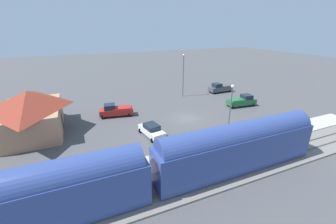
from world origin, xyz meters
name	(u,v)px	position (x,y,z in m)	size (l,w,h in m)	color
ground_plane	(187,118)	(0.00, 0.00, 0.00)	(200.00, 200.00, 0.00)	#4C4C4F
railway_track	(248,164)	(-14.00, 0.00, 0.09)	(4.80, 70.00, 0.30)	slate
platform	(225,146)	(-10.00, 0.00, 0.15)	(3.20, 46.00, 0.30)	#B7B2A8
passenger_train	(150,167)	(-14.00, 11.12, 2.86)	(2.93, 36.49, 4.98)	#33478C
station_building	(31,112)	(4.00, 22.00, 3.17)	(11.71, 7.92, 6.09)	tan
pedestrian_on_platform	(283,128)	(-10.76, -8.73, 1.28)	(0.36, 0.36, 1.71)	#23284C
sedan_white	(152,130)	(-3.48, 7.31, 0.88)	(4.76, 2.86, 1.74)	white
pickup_charcoal	(220,88)	(10.57, -14.11, 1.03)	(2.00, 5.41, 2.14)	#47494F
pickup_red	(116,110)	(5.65, 10.39, 1.03)	(2.84, 5.65, 2.14)	red
pickup_green	(242,101)	(1.20, -12.21, 1.03)	(2.49, 5.57, 2.14)	#236638
light_pole_near_platform	(231,104)	(-7.20, -2.52, 4.51)	(0.44, 0.44, 7.07)	#515156
light_pole_lot_center	(183,71)	(11.19, -4.93, 5.47)	(0.44, 0.44, 8.85)	#515156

